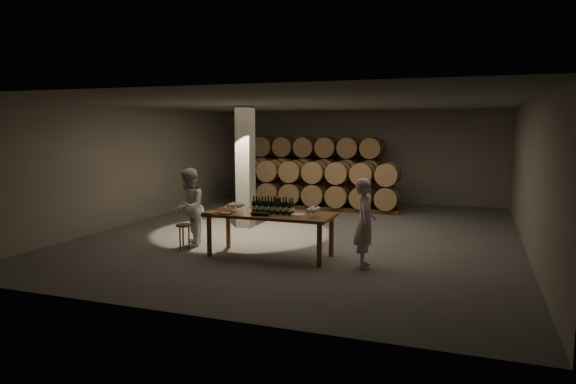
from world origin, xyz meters
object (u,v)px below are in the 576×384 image
(bottle_cluster, at_px, (273,207))
(notebook_near, at_px, (225,213))
(plate, at_px, (297,215))
(tasting_table, at_px, (270,218))
(person_man, at_px, (365,223))
(stool, at_px, (184,229))
(person_woman, at_px, (189,208))

(bottle_cluster, relative_size, notebook_near, 3.83)
(plate, height_order, notebook_near, notebook_near)
(tasting_table, height_order, bottle_cluster, bottle_cluster)
(bottle_cluster, relative_size, person_man, 0.51)
(tasting_table, xyz_separation_m, bottle_cluster, (0.06, 0.00, 0.23))
(stool, bearing_deg, tasting_table, 3.25)
(plate, xyz_separation_m, stool, (-2.57, -0.10, -0.45))
(person_man, relative_size, person_woman, 0.97)
(tasting_table, relative_size, bottle_cluster, 3.00)
(tasting_table, xyz_separation_m, notebook_near, (-0.83, -0.39, 0.12))
(tasting_table, distance_m, plate, 0.60)
(tasting_table, relative_size, person_man, 1.53)
(person_man, bearing_deg, person_woman, 69.99)
(tasting_table, distance_m, person_man, 2.00)
(tasting_table, height_order, person_woman, person_woman)
(person_man, bearing_deg, notebook_near, 79.91)
(notebook_near, bearing_deg, person_woman, 166.36)
(tasting_table, xyz_separation_m, person_man, (1.99, -0.17, 0.06))
(stool, xyz_separation_m, person_man, (3.97, -0.05, 0.40))
(bottle_cluster, height_order, person_woman, person_woman)
(stool, relative_size, person_man, 0.33)
(bottle_cluster, height_order, stool, bottle_cluster)
(person_man, xyz_separation_m, person_woman, (-4.03, 0.38, 0.02))
(tasting_table, relative_size, notebook_near, 11.47)
(notebook_near, height_order, stool, notebook_near)
(bottle_cluster, xyz_separation_m, person_man, (1.93, -0.17, -0.17))
(person_man, bearing_deg, tasting_table, 70.65)
(plate, bearing_deg, notebook_near, -165.12)
(stool, bearing_deg, person_woman, 100.67)
(stool, distance_m, person_man, 3.99)
(bottle_cluster, relative_size, stool, 1.56)
(stool, bearing_deg, notebook_near, -13.55)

